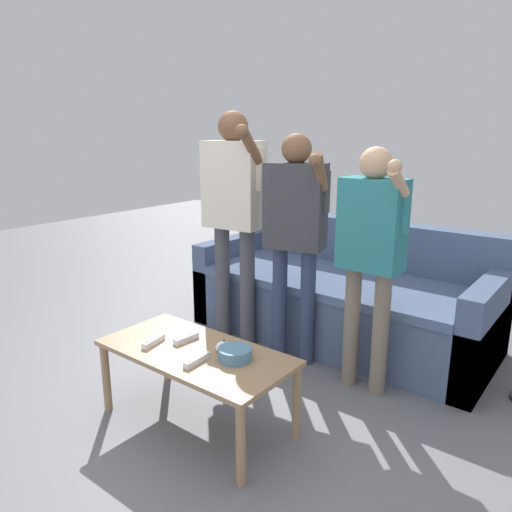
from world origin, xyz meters
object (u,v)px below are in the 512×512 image
game_remote_wand_far (153,341)px  player_left (234,202)px  game_remote_nunchuk (223,346)px  player_right (371,243)px  player_center (295,224)px  coffee_table (196,360)px  game_remote_wand_near (197,360)px  game_remote_wand_spare (186,338)px  snack_bowl (235,354)px  couch (343,298)px

game_remote_wand_far → player_left: bearing=106.0°
game_remote_nunchuk → player_right: bearing=62.2°
game_remote_nunchuk → player_center: (-0.12, 0.84, 0.50)m
player_right → coffee_table: bearing=-121.0°
player_right → game_remote_wand_near: 1.16m
player_right → game_remote_wand_spare: bearing=-128.1°
snack_bowl → game_remote_wand_spare: snack_bowl is taller
player_right → game_remote_wand_near: (-0.43, -0.97, -0.47)m
coffee_table → game_remote_wand_spare: (-0.12, 0.05, 0.07)m
snack_bowl → player_right: player_right is taller
coffee_table → snack_bowl: size_ratio=6.10×
couch → player_left: bearing=-134.5°
couch → game_remote_wand_near: couch is taller
player_center → game_remote_wand_near: (0.11, -1.02, -0.51)m
coffee_table → game_remote_nunchuk: 0.16m
coffee_table → game_remote_wand_near: size_ratio=6.30×
snack_bowl → player_left: player_left is taller
snack_bowl → game_remote_nunchuk: (-0.12, 0.04, -0.01)m
player_left → coffee_table: bearing=-60.7°
snack_bowl → player_right: 0.99m
player_right → game_remote_wand_far: 1.31m
player_center → game_remote_wand_spare: bearing=-97.1°
snack_bowl → game_remote_nunchuk: size_ratio=1.92×
couch → coffee_table: size_ratio=2.09×
couch → game_remote_wand_spare: 1.47m
player_center → player_right: player_center is taller
player_right → game_remote_wand_far: bearing=-128.3°
player_center → game_remote_wand_spare: (-0.11, -0.87, -0.51)m
snack_bowl → player_center: size_ratio=0.11×
player_left → game_remote_wand_far: (0.29, -1.00, -0.60)m
snack_bowl → game_remote_wand_near: snack_bowl is taller
game_remote_wand_near → game_remote_wand_spare: size_ratio=1.07×
player_left → game_remote_wand_far: player_left is taller
couch → snack_bowl: couch is taller
coffee_table → game_remote_wand_near: game_remote_wand_near is taller
game_remote_wand_far → game_remote_wand_spare: bearing=50.1°
player_center → coffee_table: bearing=-89.3°
game_remote_nunchuk → game_remote_wand_spare: size_ratio=0.58×
player_center → player_right: size_ratio=1.05×
player_center → player_right: (0.54, -0.04, -0.04)m
game_remote_wand_spare → game_remote_wand_near: bearing=-33.0°
coffee_table → player_left: (-0.52, 0.92, 0.66)m
game_remote_wand_spare → player_right: bearing=51.9°
player_center → game_remote_wand_far: size_ratio=9.36×
game_remote_wand_near → game_remote_wand_far: 0.33m
couch → game_remote_wand_near: size_ratio=13.16×
coffee_table → game_remote_wand_far: bearing=-160.5°
snack_bowl → game_remote_nunchuk: 0.12m
player_left → game_remote_wand_spare: size_ratio=10.78×
couch → player_left: player_left is taller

